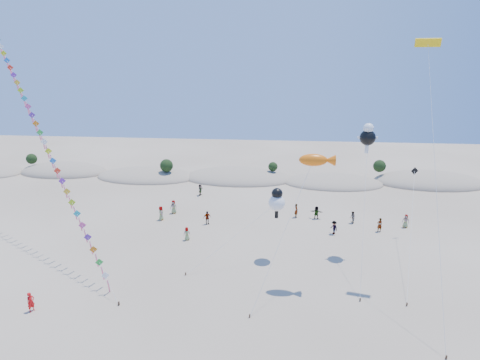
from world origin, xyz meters
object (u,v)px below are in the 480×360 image
at_px(kite_train, 41,134).
at_px(fish_kite, 317,160).
at_px(parafoil_kite, 428,50).
at_px(flyer_foreground, 31,302).

height_order(kite_train, fish_kite, kite_train).
xyz_separation_m(parafoil_kite, flyer_foreground, (-31.70, -9.15, -19.63)).
xyz_separation_m(kite_train, flyer_foreground, (5.45, -13.26, -11.33)).
bearing_deg(kite_train, parafoil_kite, -6.31).
bearing_deg(flyer_foreground, kite_train, 46.85).
height_order(kite_train, parafoil_kite, kite_train).
relative_size(kite_train, parafoil_kite, 1.11).
bearing_deg(kite_train, fish_kite, -12.22).
distance_m(kite_train, fish_kite, 29.16).
xyz_separation_m(fish_kite, flyer_foreground, (-23.05, -7.09, -10.69)).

